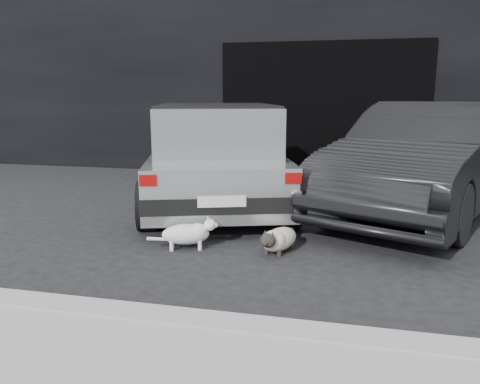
% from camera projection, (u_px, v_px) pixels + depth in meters
% --- Properties ---
extents(ground, '(80.00, 80.00, 0.00)m').
position_uv_depth(ground, '(219.00, 226.00, 5.79)').
color(ground, black).
rests_on(ground, ground).
extents(building_facade, '(34.00, 4.00, 5.00)m').
position_uv_depth(building_facade, '(329.00, 55.00, 10.78)').
color(building_facade, black).
rests_on(building_facade, ground).
extents(garage_opening, '(4.00, 0.10, 2.60)m').
position_uv_depth(garage_opening, '(323.00, 110.00, 9.11)').
color(garage_opening, black).
rests_on(garage_opening, ground).
extents(curb, '(18.00, 0.25, 0.12)m').
position_uv_depth(curb, '(260.00, 332.00, 3.07)').
color(curb, gray).
rests_on(curb, ground).
extents(silver_hatchback, '(2.91, 4.32, 1.46)m').
position_uv_depth(silver_hatchback, '(215.00, 150.00, 6.80)').
color(silver_hatchback, '#A3A5A7').
rests_on(silver_hatchback, ground).
extents(second_car, '(3.28, 4.81, 1.50)m').
position_uv_depth(second_car, '(428.00, 158.00, 6.32)').
color(second_car, black).
rests_on(second_car, ground).
extents(cat_siamese, '(0.42, 0.83, 0.29)m').
position_uv_depth(cat_siamese, '(278.00, 239.00, 4.81)').
color(cat_siamese, beige).
rests_on(cat_siamese, ground).
extents(cat_white, '(0.70, 0.39, 0.35)m').
position_uv_depth(cat_white, '(189.00, 233.00, 4.91)').
color(cat_white, silver).
rests_on(cat_white, ground).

